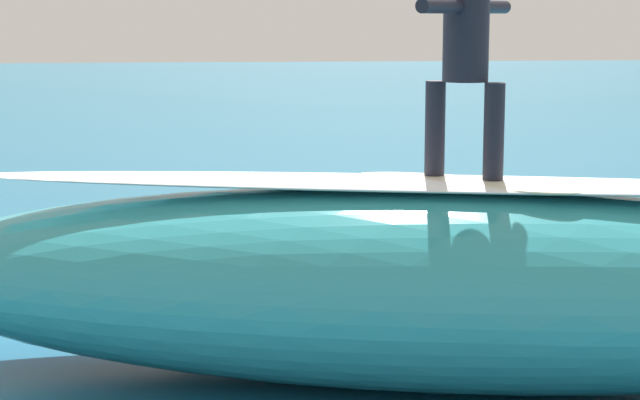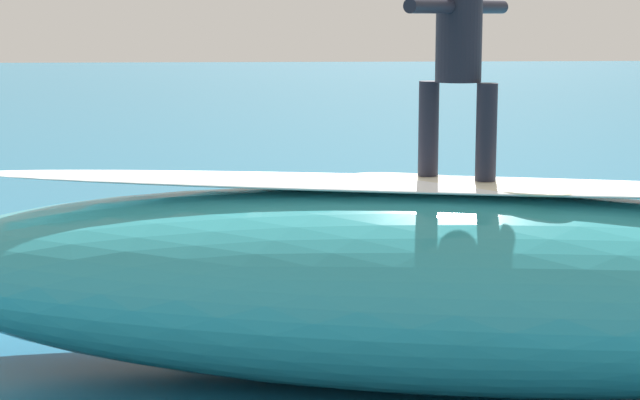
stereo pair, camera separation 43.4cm
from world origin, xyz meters
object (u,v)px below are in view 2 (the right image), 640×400
(surfer_paddling, at_px, (230,276))
(surfboard_riding, at_px, (456,184))
(surfer_riding, at_px, (458,54))
(surfboard_paddling, at_px, (219,293))

(surfer_paddling, bearing_deg, surfboard_riding, 88.13)
(surfboard_riding, distance_m, surfer_riding, 1.00)
(surfer_riding, bearing_deg, surfboard_paddling, -19.97)
(surfboard_riding, distance_m, surfer_paddling, 3.82)
(surfboard_riding, bearing_deg, surfboard_paddling, -19.97)
(surfer_riding, height_order, surfer_paddling, surfer_riding)
(surfboard_riding, relative_size, surfboard_paddling, 0.91)
(surfboard_riding, height_order, surfer_riding, surfer_riding)
(surfboard_paddling, distance_m, surfer_paddling, 0.21)
(surfboard_paddling, relative_size, surfer_paddling, 1.35)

